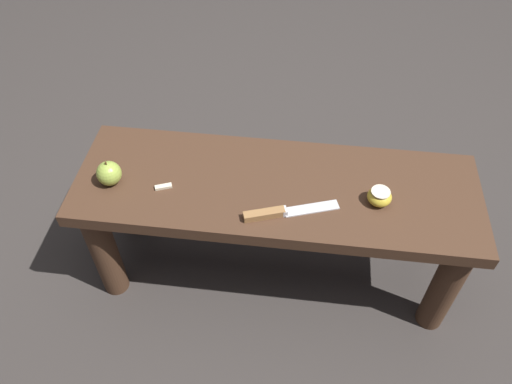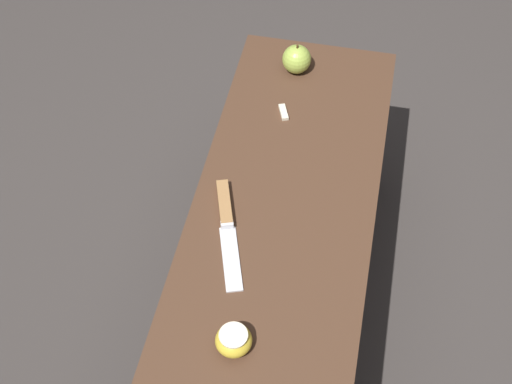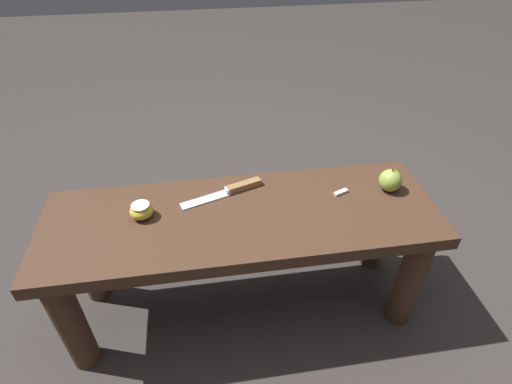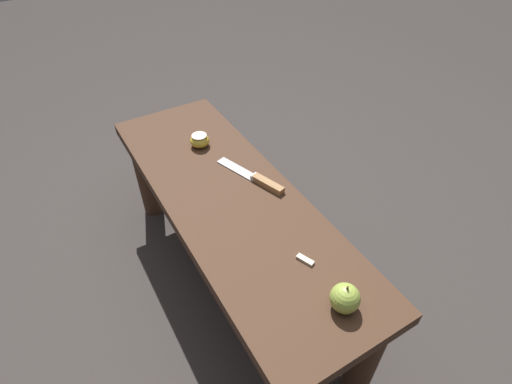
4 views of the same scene
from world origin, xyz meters
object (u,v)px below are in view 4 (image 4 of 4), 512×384
Objects in this scene: wooden_bench at (232,219)px; apple_cut at (200,140)px; knife at (259,180)px; apple_whole at (345,298)px.

apple_cut reaches higher than wooden_bench.
apple_cut reaches higher than knife.
apple_whole is at bearing 5.62° from wooden_bench.
knife is (-0.01, 0.11, 0.10)m from wooden_bench.
wooden_bench is at bearing -6.25° from apple_cut.
apple_cut is at bearing 173.75° from wooden_bench.
apple_whole is (0.47, -0.06, 0.03)m from knife.
apple_whole reaches higher than knife.
apple_whole is (0.46, 0.05, 0.13)m from wooden_bench.
knife is 0.47m from apple_whole.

